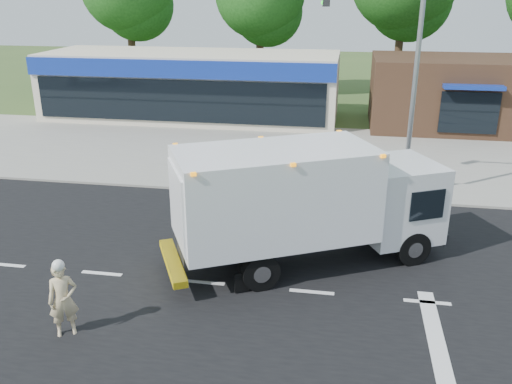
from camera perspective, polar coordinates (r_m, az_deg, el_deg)
ground at (r=14.86m, az=5.89°, el=-10.47°), size 120.00×120.00×0.00m
road_asphalt at (r=14.86m, az=5.89°, el=-10.45°), size 60.00×14.00×0.02m
sidewalk at (r=22.27m, az=7.42°, el=0.53°), size 60.00×2.40×0.12m
parking_apron at (r=27.80m, az=7.99°, el=4.49°), size 60.00×9.00×0.02m
lane_markings at (r=13.72m, az=11.26°, el=-13.64°), size 55.20×7.00×0.01m
ems_box_truck at (r=15.47m, az=5.12°, el=-0.59°), size 8.36×5.87×3.59m
emergency_worker at (r=13.48m, az=-19.66°, el=-10.51°), size 0.80×0.73×1.95m
retail_strip_mall at (r=34.51m, az=-6.82°, el=11.10°), size 18.00×6.20×4.00m
brown_storefront at (r=33.79m, az=20.67°, el=9.72°), size 10.00×6.70×4.00m
traffic_signal_pole at (r=20.58m, az=14.69°, el=12.37°), size 3.51×0.25×8.00m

